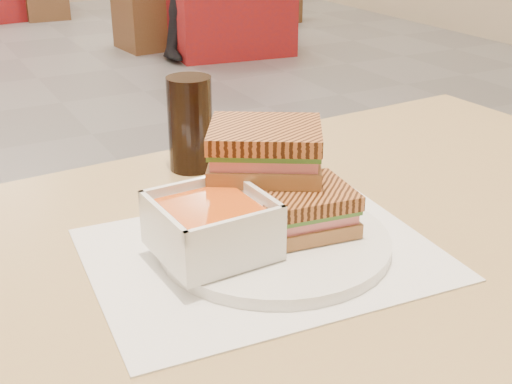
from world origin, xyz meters
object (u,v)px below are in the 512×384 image
plate (275,242)px  soup_bowl (211,228)px  main_table (293,325)px  cola_glass (190,124)px  bg_chair_1l (148,17)px  panini_lower (301,209)px  bg_table_1 (224,0)px

plate → soup_bowl: 0.08m
main_table → cola_glass: cola_glass is taller
main_table → bg_chair_1l: main_table is taller
plate → cola_glass: (0.01, 0.27, 0.06)m
panini_lower → cola_glass: cola_glass is taller
bg_table_1 → bg_chair_1l: bg_table_1 is taller
plate → soup_bowl: soup_bowl is taller
plate → soup_bowl: bearing=178.4°
plate → bg_chair_1l: (1.43, 4.41, -0.52)m
main_table → plate: (-0.03, -0.00, 0.12)m
plate → cola_glass: cola_glass is taller
main_table → bg_chair_1l: 4.64m
main_table → panini_lower: 0.16m
panini_lower → cola_glass: (-0.02, 0.27, 0.03)m
panini_lower → bg_chair_1l: panini_lower is taller
main_table → bg_chair_1l: size_ratio=2.63×
main_table → bg_chair_1l: bearing=72.3°
panini_lower → cola_glass: size_ratio=0.90×
soup_bowl → panini_lower: bearing=-1.0°
plate → bg_table_1: (1.91, 4.07, -0.39)m
plate → panini_lower: panini_lower is taller
panini_lower → bg_chair_1l: (1.40, 4.41, -0.56)m
cola_glass → panini_lower: bearing=-86.0°
main_table → plate: plate is taller
main_table → soup_bowl: size_ratio=10.37×
soup_bowl → cola_glass: bearing=71.0°
cola_glass → bg_chair_1l: 4.42m
main_table → plate: 0.13m
panini_lower → cola_glass: 0.27m
panini_lower → bg_table_1: (1.88, 4.07, -0.42)m
main_table → cola_glass: bearing=93.0°
main_table → cola_glass: (-0.01, 0.26, 0.18)m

